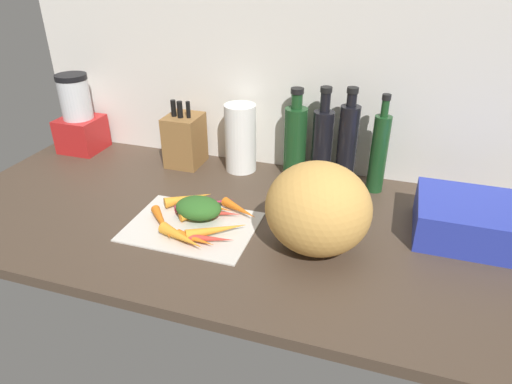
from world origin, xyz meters
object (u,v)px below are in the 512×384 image
carrot_0 (182,237)px  carrot_9 (211,239)px  carrot_4 (240,209)px  bottle_0 (295,140)px  carrot_6 (201,211)px  bottle_2 (347,145)px  carrot_10 (215,207)px  bottle_1 (322,144)px  carrot_2 (218,230)px  carrot_5 (205,204)px  carrot_7 (196,239)px  carrot_8 (221,213)px  winter_squash (318,209)px  paper_towel_roll (241,138)px  carrot_3 (188,198)px  bottle_3 (379,152)px  dish_rack (472,220)px  knife_block (185,140)px  cutting_board (192,226)px  carrot_1 (163,223)px  blender_appliance (79,119)px

carrot_0 → carrot_9: (7.10, 2.41, -0.53)cm
carrot_4 → bottle_0: 33.55cm
carrot_4 → carrot_6: (-10.01, -4.35, -0.12)cm
bottle_2 → carrot_10: bearing=-139.0°
bottle_1 → bottle_0: bearing=170.8°
carrot_2 → carrot_0: bearing=-140.9°
carrot_5 → carrot_7: (5.00, -17.41, 0.13)cm
carrot_8 → winter_squash: size_ratio=0.45×
carrot_0 → paper_towel_roll: size_ratio=0.64×
carrot_3 → bottle_3: 58.82cm
paper_towel_roll → dish_rack: (71.01, -20.27, -6.40)cm
carrot_7 → carrot_8: carrot_7 is taller
paper_towel_roll → bottle_1: bearing=0.9°
carrot_8 → knife_block: (-25.27, 30.59, 7.18)cm
carrot_0 → carrot_2: bearing=39.1°
carrot_9 → knife_block: bearing=122.7°
carrot_2 → carrot_9: carrot_2 is taller
cutting_board → carrot_4: 14.40cm
carrot_2 → carrot_8: 9.30cm
paper_towel_roll → carrot_8: bearing=-80.5°
carrot_10 → bottle_2: 44.91cm
carrot_6 → bottle_1: 44.75cm
carrot_1 → paper_towel_roll: (7.46, 42.15, 9.35)cm
carrot_1 → knife_block: knife_block is taller
blender_appliance → dish_rack: (133.06, -18.37, -7.15)cm
carrot_5 → bottle_0: bottle_0 is taller
carrot_8 → blender_appliance: bearing=155.9°
cutting_board → dish_rack: dish_rack is taller
blender_appliance → carrot_10: bearing=-23.1°
carrot_7 → carrot_10: (-1.52, 16.56, -0.09)cm
paper_towel_roll → cutting_board: bearing=-90.9°
carrot_3 → carrot_7: carrot_3 is taller
carrot_2 → bottle_1: size_ratio=0.53×
carrot_3 → bottle_1: 45.35cm
cutting_board → carrot_10: (3.22, 9.10, 1.45)cm
winter_squash → bottle_3: 38.26cm
carrot_1 → blender_appliance: size_ratio=0.58×
bottle_0 → carrot_6: bearing=-117.5°
carrot_3 → carrot_5: size_ratio=0.80×
carrot_1 → carrot_6: size_ratio=1.31×
carrot_6 → carrot_1: bearing=-129.7°
carrot_3 → bottle_0: bottle_0 is taller
carrot_6 → paper_towel_roll: (0.12, 33.30, 9.38)cm
carrot_7 → paper_towel_roll: (-4.11, 46.09, 9.48)cm
carrot_6 → dish_rack: (71.13, 13.03, 2.97)cm
carrot_5 → bottle_2: 47.00cm
carrot_0 → dish_rack: size_ratio=0.52×
carrot_2 → bottle_0: bottle_0 is taller
bottle_1 → blender_appliance: bearing=-178.5°
winter_squash → carrot_1: bearing=-173.9°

